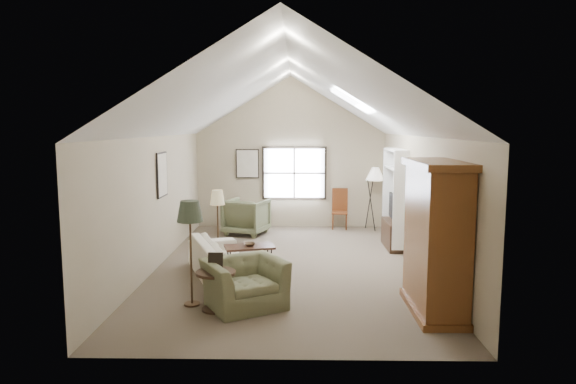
{
  "coord_description": "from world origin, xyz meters",
  "views": [
    {
      "loc": [
        0.19,
        -9.66,
        2.69
      ],
      "look_at": [
        0.0,
        0.4,
        1.4
      ],
      "focal_mm": 32.0,
      "sensor_mm": 36.0,
      "label": 1
    }
  ],
  "objects_px": {
    "armoire": "(436,238)",
    "armchair_far": "(247,217)",
    "side_chair": "(340,209)",
    "sofa": "(225,259)",
    "coffee_table": "(250,258)",
    "side_table": "(216,291)",
    "armchair_near": "(245,283)"
  },
  "relations": [
    {
      "from": "armoire",
      "to": "sofa",
      "type": "xyz_separation_m",
      "value": [
        -3.29,
        1.61,
        -0.76
      ]
    },
    {
      "from": "coffee_table",
      "to": "side_table",
      "type": "height_order",
      "value": "side_table"
    },
    {
      "from": "coffee_table",
      "to": "sofa",
      "type": "bearing_deg",
      "value": -126.73
    },
    {
      "from": "sofa",
      "to": "coffee_table",
      "type": "bearing_deg",
      "value": -57.82
    },
    {
      "from": "armoire",
      "to": "side_table",
      "type": "bearing_deg",
      "value": 179.85
    },
    {
      "from": "armoire",
      "to": "coffee_table",
      "type": "bearing_deg",
      "value": 143.53
    },
    {
      "from": "armchair_far",
      "to": "side_table",
      "type": "distance_m",
      "value": 5.35
    },
    {
      "from": "armchair_far",
      "to": "side_chair",
      "type": "height_order",
      "value": "side_chair"
    },
    {
      "from": "armchair_near",
      "to": "side_chair",
      "type": "height_order",
      "value": "side_chair"
    },
    {
      "from": "armoire",
      "to": "armchair_near",
      "type": "relative_size",
      "value": 1.99
    },
    {
      "from": "armoire",
      "to": "armchair_far",
      "type": "height_order",
      "value": "armoire"
    },
    {
      "from": "armoire",
      "to": "side_table",
      "type": "height_order",
      "value": "armoire"
    },
    {
      "from": "armoire",
      "to": "sofa",
      "type": "height_order",
      "value": "armoire"
    },
    {
      "from": "side_table",
      "to": "side_chair",
      "type": "height_order",
      "value": "side_chair"
    },
    {
      "from": "side_chair",
      "to": "sofa",
      "type": "bearing_deg",
      "value": -113.09
    },
    {
      "from": "armoire",
      "to": "armchair_far",
      "type": "xyz_separation_m",
      "value": [
        -3.27,
        5.36,
        -0.65
      ]
    },
    {
      "from": "sofa",
      "to": "side_table",
      "type": "xyz_separation_m",
      "value": [
        0.1,
        -1.6,
        -0.05
      ]
    },
    {
      "from": "coffee_table",
      "to": "side_chair",
      "type": "height_order",
      "value": "side_chair"
    },
    {
      "from": "armoire",
      "to": "coffee_table",
      "type": "height_order",
      "value": "armoire"
    },
    {
      "from": "sofa",
      "to": "side_table",
      "type": "distance_m",
      "value": 1.6
    },
    {
      "from": "side_table",
      "to": "side_chair",
      "type": "bearing_deg",
      "value": 69.24
    },
    {
      "from": "armchair_far",
      "to": "side_table",
      "type": "height_order",
      "value": "armchair_far"
    },
    {
      "from": "sofa",
      "to": "armchair_far",
      "type": "height_order",
      "value": "armchair_far"
    },
    {
      "from": "armchair_near",
      "to": "side_chair",
      "type": "distance_m",
      "value": 6.25
    },
    {
      "from": "side_table",
      "to": "side_chair",
      "type": "distance_m",
      "value": 6.52
    },
    {
      "from": "armoire",
      "to": "armchair_far",
      "type": "distance_m",
      "value": 6.31
    },
    {
      "from": "armoire",
      "to": "armchair_far",
      "type": "relative_size",
      "value": 2.23
    },
    {
      "from": "armoire",
      "to": "side_chair",
      "type": "relative_size",
      "value": 2.08
    },
    {
      "from": "armchair_near",
      "to": "side_table",
      "type": "bearing_deg",
      "value": 169.88
    },
    {
      "from": "sofa",
      "to": "coffee_table",
      "type": "height_order",
      "value": "sofa"
    },
    {
      "from": "armchair_near",
      "to": "sofa",
      "type": "bearing_deg",
      "value": 79.55
    },
    {
      "from": "side_chair",
      "to": "armchair_near",
      "type": "bearing_deg",
      "value": -102.63
    }
  ]
}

